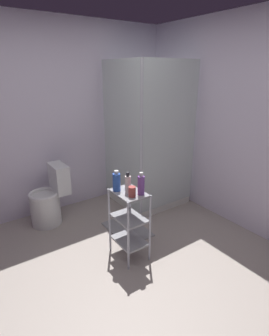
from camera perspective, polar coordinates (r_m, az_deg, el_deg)
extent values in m
cube|color=#A6998F|center=(2.68, -2.96, -24.23)|extent=(4.20, 4.20, 0.02)
cube|color=silver|center=(3.34, 24.91, 7.62)|extent=(4.20, 0.10, 2.50)
cube|color=silver|center=(3.69, -18.92, 9.41)|extent=(0.10, 4.20, 2.50)
cube|color=white|center=(4.15, 2.70, -5.87)|extent=(0.90, 0.90, 0.10)
cube|color=silver|center=(3.57, -2.83, 6.86)|extent=(0.90, 0.02, 1.90)
cube|color=silver|center=(3.49, 7.47, 6.39)|extent=(0.02, 0.90, 1.90)
cylinder|color=silver|center=(3.21, 1.45, 5.37)|extent=(0.04, 0.04, 1.90)
cylinder|color=silver|center=(4.13, 2.71, -5.22)|extent=(0.08, 0.08, 0.00)
cylinder|color=white|center=(3.63, -18.38, -8.34)|extent=(0.37, 0.37, 0.40)
torus|color=white|center=(3.54, -18.76, -5.27)|extent=(0.37, 0.37, 0.04)
cube|color=white|center=(3.53, -15.73, -2.08)|extent=(0.35, 0.17, 0.36)
cylinder|color=silver|center=(2.89, -5.34, -11.16)|extent=(0.02, 0.02, 0.74)
cylinder|color=silver|center=(2.63, -1.32, -14.55)|extent=(0.02, 0.02, 0.74)
cylinder|color=silver|center=(3.01, -0.97, -9.74)|extent=(0.02, 0.02, 0.74)
cylinder|color=silver|center=(2.76, 3.30, -12.78)|extent=(0.02, 0.02, 0.74)
cube|color=#99999E|center=(2.92, -1.11, -15.15)|extent=(0.36, 0.26, 0.02)
cube|color=#99999E|center=(2.77, -1.14, -10.58)|extent=(0.36, 0.26, 0.02)
cube|color=#99999E|center=(2.64, -1.19, -5.35)|extent=(0.36, 0.26, 0.02)
cylinder|color=purple|center=(2.56, 1.41, -3.72)|extent=(0.07, 0.07, 0.19)
cylinder|color=silver|center=(2.51, 1.43, -1.38)|extent=(0.04, 0.04, 0.04)
cylinder|color=blue|center=(2.64, -3.84, -3.04)|extent=(0.08, 0.08, 0.18)
cylinder|color=white|center=(2.60, -3.89, -0.90)|extent=(0.04, 0.04, 0.03)
cylinder|color=white|center=(2.59, -1.41, -3.53)|extent=(0.06, 0.06, 0.17)
cylinder|color=#333338|center=(2.55, -1.43, -1.34)|extent=(0.03, 0.03, 0.04)
cylinder|color=#B24742|center=(2.53, -0.52, -5.07)|extent=(0.07, 0.07, 0.10)
cube|color=gray|center=(3.41, -1.56, -12.88)|extent=(0.60, 0.40, 0.02)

